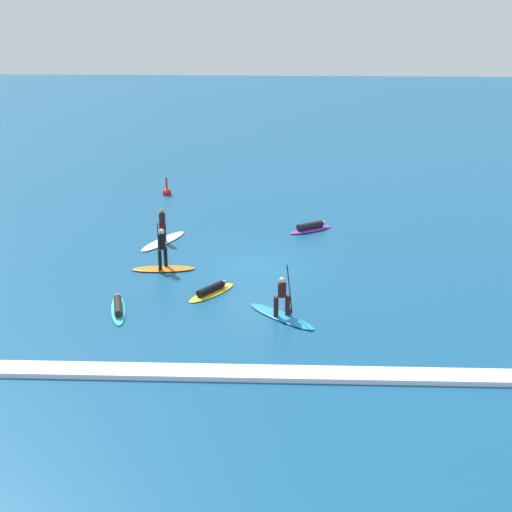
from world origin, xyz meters
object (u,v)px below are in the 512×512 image
(surfer_on_white_board, at_px, (163,236))
(surfer_on_blue_board, at_px, (282,309))
(surfer_on_orange_board, at_px, (163,261))
(surfer_on_purple_board, at_px, (311,227))
(surfer_on_yellow_board, at_px, (211,291))
(marker_buoy, at_px, (167,192))
(surfer_on_teal_board, at_px, (118,307))

(surfer_on_white_board, height_order, surfer_on_blue_board, surfer_on_blue_board)
(surfer_on_orange_board, xyz_separation_m, surfer_on_purple_board, (6.77, 5.51, -0.26))
(surfer_on_orange_board, height_order, surfer_on_blue_board, surfer_on_orange_board)
(surfer_on_yellow_board, distance_m, surfer_on_purple_board, 9.13)
(surfer_on_white_board, bearing_deg, surfer_on_blue_board, -115.92)
(surfer_on_yellow_board, bearing_deg, surfer_on_blue_board, -87.83)
(surfer_on_white_board, height_order, marker_buoy, surfer_on_white_board)
(surfer_on_white_board, xyz_separation_m, surfer_on_teal_board, (-0.62, -7.87, -0.19))
(surfer_on_orange_board, relative_size, surfer_on_yellow_board, 1.17)
(surfer_on_white_board, bearing_deg, surfer_on_purple_board, -46.54)
(surfer_on_orange_board, xyz_separation_m, marker_buoy, (-1.50, 11.59, -0.27))
(surfer_on_teal_board, distance_m, marker_buoy, 15.88)
(surfer_on_orange_board, bearing_deg, surfer_on_teal_board, 70.59)
(surfer_on_white_board, relative_size, marker_buoy, 2.75)
(surfer_on_blue_board, height_order, marker_buoy, surfer_on_blue_board)
(surfer_on_teal_board, xyz_separation_m, surfer_on_blue_board, (6.48, -0.37, 0.23))
(surfer_on_purple_board, bearing_deg, surfer_on_teal_board, -160.20)
(surfer_on_blue_board, xyz_separation_m, surfer_on_purple_board, (1.44, 10.18, -0.21))
(surfer_on_white_board, relative_size, surfer_on_purple_board, 1.36)
(surfer_on_white_board, distance_m, surfer_on_blue_board, 10.12)
(surfer_on_purple_board, bearing_deg, surfer_on_yellow_board, -149.88)
(surfer_on_yellow_board, bearing_deg, marker_buoy, 53.98)
(surfer_on_purple_board, xyz_separation_m, marker_buoy, (-8.27, 6.08, -0.01))
(marker_buoy, bearing_deg, surfer_on_white_board, -83.13)
(surfer_on_white_board, distance_m, surfer_on_yellow_board, 6.76)
(surfer_on_white_board, bearing_deg, marker_buoy, 35.55)
(surfer_on_blue_board, bearing_deg, surfer_on_teal_board, -140.71)
(surfer_on_purple_board, bearing_deg, surfer_on_blue_board, -129.32)
(surfer_on_white_board, bearing_deg, surfer_on_teal_board, -155.80)
(surfer_on_white_board, distance_m, marker_buoy, 8.06)
(surfer_on_orange_board, relative_size, surfer_on_purple_board, 1.19)
(surfer_on_blue_board, height_order, surfer_on_purple_board, surfer_on_blue_board)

